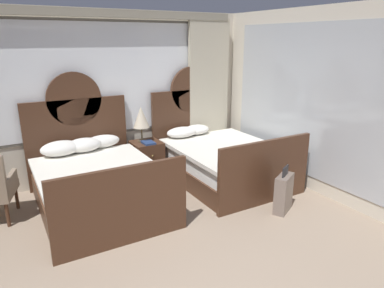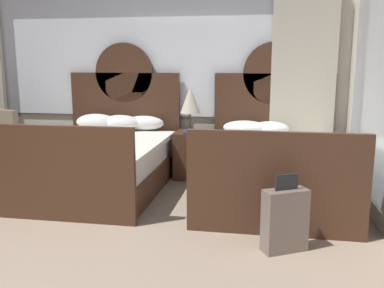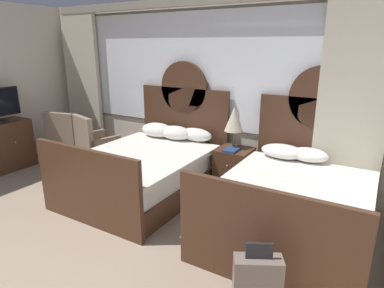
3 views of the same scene
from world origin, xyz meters
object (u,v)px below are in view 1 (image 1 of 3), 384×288
object	(u,v)px
nightstand_between_beds	(147,159)
suitcase_on_floor	(284,193)
bed_near_window	(96,181)
book_on_nightstand	(148,143)
table_lamp_on_nightstand	(141,118)
bed_near_mirror	(220,158)

from	to	relation	value
nightstand_between_beds	suitcase_on_floor	size ratio (longest dim) A/B	0.95
bed_near_window	book_on_nightstand	xyz separation A→B (m)	(1.03, 0.57, 0.26)
book_on_nightstand	suitcase_on_floor	distance (m)	2.30
nightstand_between_beds	table_lamp_on_nightstand	xyz separation A→B (m)	(-0.05, 0.05, 0.72)
bed_near_window	bed_near_mirror	distance (m)	2.06
book_on_nightstand	table_lamp_on_nightstand	bearing A→B (deg)	106.94
book_on_nightstand	suitcase_on_floor	world-z (taller)	suitcase_on_floor
bed_near_mirror	book_on_nightstand	xyz separation A→B (m)	(-1.03, 0.59, 0.27)
nightstand_between_beds	book_on_nightstand	size ratio (longest dim) A/B	2.36
bed_near_window	table_lamp_on_nightstand	size ratio (longest dim) A/B	3.60
nightstand_between_beds	suitcase_on_floor	world-z (taller)	suitcase_on_floor
bed_near_window	bed_near_mirror	size ratio (longest dim) A/B	1.00
nightstand_between_beds	table_lamp_on_nightstand	world-z (taller)	table_lamp_on_nightstand
bed_near_mirror	nightstand_between_beds	bearing A→B (deg)	146.33
table_lamp_on_nightstand	book_on_nightstand	bearing A→B (deg)	-73.06
suitcase_on_floor	table_lamp_on_nightstand	bearing A→B (deg)	118.51
nightstand_between_beds	bed_near_window	bearing A→B (deg)	-147.16
bed_near_window	table_lamp_on_nightstand	distance (m)	1.38
bed_near_mirror	table_lamp_on_nightstand	size ratio (longest dim) A/B	3.60
nightstand_between_beds	bed_near_mirror	bearing A→B (deg)	-33.67
table_lamp_on_nightstand	book_on_nightstand	distance (m)	0.42
bed_near_mirror	table_lamp_on_nightstand	distance (m)	1.46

